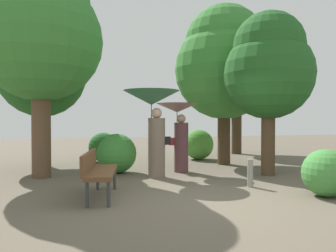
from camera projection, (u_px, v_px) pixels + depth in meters
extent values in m
plane|color=brown|center=(205.00, 199.00, 5.64)|extent=(40.00, 40.00, 0.00)
cylinder|color=#6B5B4C|center=(157.00, 148.00, 7.76)|extent=(0.42, 0.42, 1.45)
sphere|color=tan|center=(157.00, 113.00, 7.74)|extent=(0.26, 0.26, 0.26)
cylinder|color=#333338|center=(151.00, 122.00, 7.73)|extent=(0.02, 0.02, 0.82)
cone|color=#33724C|center=(151.00, 98.00, 7.72)|extent=(1.37, 1.37, 0.35)
cube|color=black|center=(167.00, 141.00, 7.79)|extent=(0.14, 0.10, 0.20)
cylinder|color=#563338|center=(181.00, 147.00, 8.60)|extent=(0.38, 0.38, 1.33)
sphere|color=tan|center=(181.00, 119.00, 8.58)|extent=(0.24, 0.24, 0.24)
cylinder|color=#333338|center=(177.00, 126.00, 8.57)|extent=(0.02, 0.02, 0.74)
cone|color=gray|center=(177.00, 108.00, 8.56)|extent=(1.13, 1.13, 0.24)
cube|color=maroon|center=(172.00, 141.00, 8.56)|extent=(0.14, 0.10, 0.20)
cylinder|color=#38383D|center=(108.00, 194.00, 5.13)|extent=(0.06, 0.06, 0.44)
cylinder|color=#38383D|center=(87.00, 194.00, 5.10)|extent=(0.06, 0.06, 0.44)
cylinder|color=#38383D|center=(115.00, 178.00, 6.46)|extent=(0.06, 0.06, 0.44)
cylinder|color=#38383D|center=(98.00, 179.00, 6.43)|extent=(0.06, 0.06, 0.44)
cube|color=brown|center=(102.00, 172.00, 5.77)|extent=(0.65, 1.55, 0.08)
cube|color=brown|center=(89.00, 162.00, 5.75)|extent=(0.28, 1.49, 0.35)
cylinder|color=brown|center=(41.00, 86.00, 7.72)|extent=(0.45, 0.45, 4.46)
sphere|color=#387F33|center=(41.00, 40.00, 7.70)|extent=(2.97, 2.97, 2.97)
sphere|color=#387F33|center=(40.00, 3.00, 7.68)|extent=(2.38, 2.38, 2.38)
cylinder|color=#42301E|center=(237.00, 104.00, 13.16)|extent=(0.41, 0.41, 4.13)
sphere|color=#428C3D|center=(237.00, 79.00, 13.14)|extent=(2.80, 2.80, 2.80)
sphere|color=#428C3D|center=(237.00, 59.00, 13.13)|extent=(2.24, 2.24, 2.24)
cylinder|color=#42301E|center=(42.00, 105.00, 9.54)|extent=(0.37, 0.37, 3.72)
sphere|color=#235B23|center=(42.00, 74.00, 9.52)|extent=(2.58, 2.58, 2.58)
sphere|color=#235B23|center=(42.00, 49.00, 9.51)|extent=(2.06, 2.06, 2.06)
cylinder|color=#42301E|center=(224.00, 101.00, 10.04)|extent=(0.40, 0.40, 3.98)
sphere|color=#387F33|center=(224.00, 70.00, 10.02)|extent=(3.10, 3.10, 3.10)
sphere|color=#387F33|center=(224.00, 44.00, 10.01)|extent=(2.48, 2.48, 2.48)
cylinder|color=#4C3823|center=(268.00, 108.00, 8.06)|extent=(0.34, 0.34, 3.41)
sphere|color=#235B23|center=(268.00, 74.00, 8.05)|extent=(2.26, 2.26, 2.26)
sphere|color=#235B23|center=(269.00, 47.00, 8.03)|extent=(1.80, 1.80, 1.80)
sphere|color=#428C3D|center=(326.00, 173.00, 5.84)|extent=(0.87, 0.87, 0.87)
sphere|color=#387F33|center=(117.00, 153.00, 8.38)|extent=(1.04, 1.04, 1.04)
sphere|color=#235B23|center=(103.00, 147.00, 10.67)|extent=(0.98, 0.98, 0.98)
sphere|color=#4C9338|center=(199.00, 145.00, 11.28)|extent=(1.06, 1.06, 1.06)
cylinder|color=gray|center=(250.00, 173.00, 6.67)|extent=(0.12, 0.12, 0.58)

